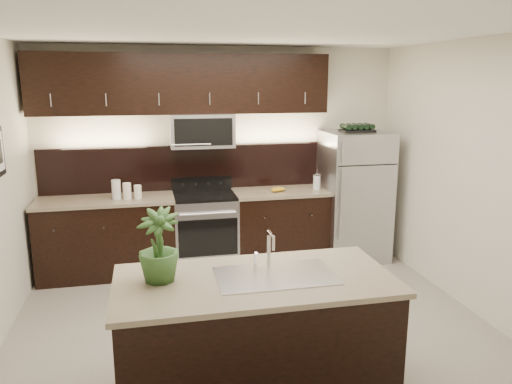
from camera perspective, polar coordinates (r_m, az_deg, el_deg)
ground at (r=4.89m, az=-0.32°, el=-15.33°), size 4.50×4.50×0.00m
room_walls at (r=4.30m, az=-1.70°, el=4.62°), size 4.52×4.02×2.71m
counter_run at (r=6.21m, az=-7.72°, el=-4.54°), size 3.51×0.65×0.94m
upper_fixtures at (r=6.08m, az=-8.06°, el=11.10°), size 3.49×0.40×1.66m
island at (r=3.76m, az=-0.12°, el=-16.39°), size 1.96×0.96×0.94m
sink_faucet at (r=3.59m, az=2.21°, el=-9.30°), size 0.84×0.50×0.28m
refrigerator at (r=6.56m, az=11.15°, el=-0.46°), size 0.80×0.72×1.66m
wine_rack at (r=6.42m, az=11.49°, el=7.16°), size 0.41×0.25×0.10m
plant at (r=3.49m, az=-11.08°, el=-6.03°), size 0.36×0.36×0.51m
canisters at (r=5.99m, az=-14.80°, el=0.16°), size 0.34×0.13×0.23m
french_press at (r=6.34m, az=6.96°, el=1.19°), size 0.09×0.09×0.27m
bananas at (r=6.17m, az=2.01°, el=0.26°), size 0.22×0.20×0.06m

